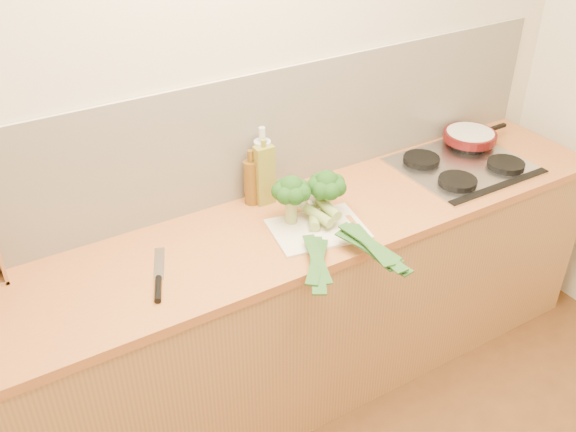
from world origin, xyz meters
name	(u,v)px	position (x,y,z in m)	size (l,w,h in m)	color
room_shell	(237,141)	(0.00, 1.49, 1.17)	(3.50, 3.50, 3.50)	beige
counter	(274,316)	(0.00, 1.20, 0.45)	(3.20, 0.62, 0.90)	#AB7F47
gas_hob	(464,165)	(1.02, 1.20, 0.91)	(0.58, 0.50, 0.04)	silver
chopping_board	(318,229)	(0.15, 1.11, 0.91)	(0.36, 0.27, 0.01)	white
broccoli_left	(291,191)	(0.09, 1.20, 1.05)	(0.15, 0.16, 0.21)	#9AA560
broccoli_right	(327,186)	(0.24, 1.18, 1.04)	(0.16, 0.16, 0.20)	#9AA560
leek_front	(315,229)	(0.12, 1.08, 0.93)	(0.37, 0.58, 0.04)	white
leek_mid	(331,224)	(0.18, 1.05, 0.95)	(0.15, 0.67, 0.04)	white
leek_back	(340,218)	(0.21, 1.05, 0.97)	(0.10, 0.65, 0.04)	white
chefs_knife	(158,283)	(-0.52, 1.11, 0.91)	(0.15, 0.31, 0.02)	silver
skillet	(470,136)	(1.19, 1.34, 0.96)	(0.37, 0.26, 0.04)	#510E0D
oil_tin	(264,175)	(0.08, 1.40, 1.03)	(0.08, 0.05, 0.29)	#9A9732
glass_bottle	(263,169)	(0.09, 1.43, 1.04)	(0.07, 0.07, 0.33)	silver
amber_bottle	(251,181)	(0.03, 1.43, 1.00)	(0.06, 0.06, 0.25)	brown
water_bottle	(265,177)	(0.09, 1.42, 1.01)	(0.08, 0.08, 0.26)	silver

